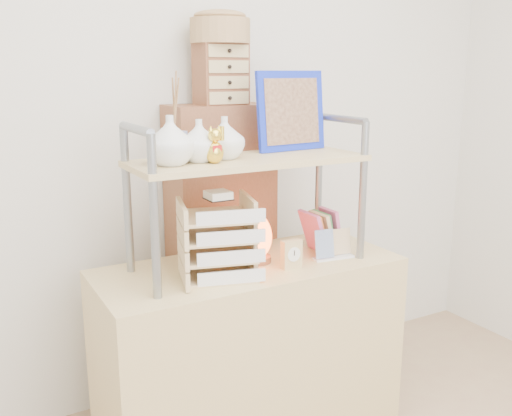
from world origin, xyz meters
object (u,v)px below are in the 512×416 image
Objects in this scene: salt_lamp at (257,238)px; cabinet at (221,254)px; letter_tray at (218,243)px; desk at (250,351)px.

cabinet is at bearing 87.66° from salt_lamp.
salt_lamp is at bearing 20.16° from letter_tray.
letter_tray reaches higher than desk.
desk is 0.48m from cabinet.
desk is 0.48m from salt_lamp.
cabinet reaches higher than desk.
desk is 0.89× the size of cabinet.
cabinet is at bearing 81.60° from desk.
cabinet is 0.53m from letter_tray.
salt_lamp is (0.20, 0.07, -0.03)m from letter_tray.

